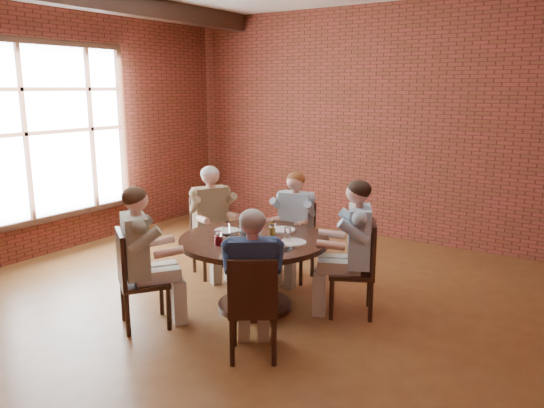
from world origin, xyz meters
The scene contains 26 objects.
floor centered at (0.00, 0.00, 0.00)m, with size 7.00×7.00×0.00m, color brown.
wall_back centered at (0.00, 3.50, 1.70)m, with size 7.00×7.00×0.00m, color maroon.
wall_left centered at (-3.25, 0.00, 1.70)m, with size 7.00×7.00×0.00m, color maroon.
window centered at (-3.18, 0.40, 1.65)m, with size 0.10×2.16×2.36m.
dining_table centered at (0.15, 0.22, 0.53)m, with size 1.50×1.50×0.75m.
chair_a centered at (1.11, 0.68, 0.51)m, with size 0.58×0.58×0.95m.
diner_a centered at (1.03, 0.64, 0.68)m, with size 0.54×0.66×1.35m, color teal, non-canonical shape.
chair_b centered at (0.03, 1.24, 0.49)m, with size 0.44×0.44×0.90m.
diner_b centered at (0.04, 1.17, 0.64)m, with size 0.49×0.60×1.27m, color #92A9BB, non-canonical shape.
chair_c centered at (-0.92, 0.79, 0.50)m, with size 0.57×0.57×0.93m.
diner_c centered at (-0.84, 0.75, 0.66)m, with size 0.52×0.64×1.32m, color brown, non-canonical shape.
chair_d centered at (-0.52, -0.77, 0.51)m, with size 0.60×0.60×0.94m.
diner_d centered at (-0.47, -0.70, 0.67)m, with size 0.53×0.66×1.34m, color tan, non-canonical shape.
chair_e centered at (0.77, -0.67, 0.50)m, with size 0.56×0.56×0.91m.
diner_e centered at (0.73, -0.61, 0.64)m, with size 0.50×0.61×1.28m, color #192746, non-canonical shape.
plate_a centered at (0.58, 0.27, 0.76)m, with size 0.26×0.26×0.01m, color white.
plate_b centered at (0.25, 0.60, 0.76)m, with size 0.26×0.26×0.01m, color white.
plate_c centered at (-0.23, 0.25, 0.76)m, with size 0.26×0.26×0.01m, color white.
plate_d centered at (0.38, -0.16, 0.76)m, with size 0.26×0.26×0.01m, color white.
glass_a centered at (0.50, 0.28, 0.82)m, with size 0.07×0.07×0.14m, color white.
glass_b centered at (0.28, 0.36, 0.82)m, with size 0.07×0.07×0.14m, color white.
glass_c centered at (-0.04, 0.54, 0.82)m, with size 0.07×0.07×0.14m, color white.
glass_d centered at (-0.03, 0.28, 0.82)m, with size 0.07×0.07×0.14m, color white.
glass_e centered at (-0.13, 0.13, 0.82)m, with size 0.07×0.07×0.14m, color white.
glass_f centered at (0.03, -0.19, 0.82)m, with size 0.07×0.07×0.14m, color white.
smartphone centered at (0.65, 0.05, 0.75)m, with size 0.07×0.15×0.01m, color black.
Camera 1 is at (3.14, -3.94, 2.22)m, focal length 35.00 mm.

